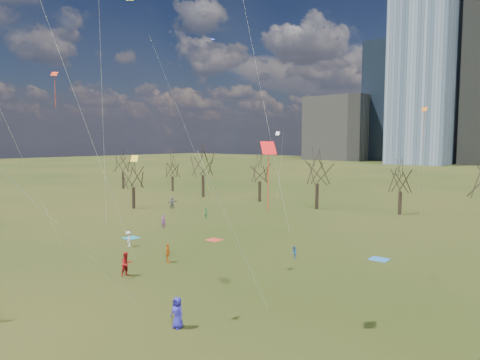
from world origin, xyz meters
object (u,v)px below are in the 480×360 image
Objects in this scene: blanket_teal at (131,238)px; blanket_crimson at (214,240)px; person_4 at (168,253)px; person_2 at (126,264)px; blanket_navy at (379,259)px; person_0 at (177,313)px.

blanket_teal is 9.35m from blanket_crimson.
blanket_teal is at bearing 26.49° from person_4.
person_4 is at bearing 5.99° from person_2.
blanket_crimson is at bearing -26.92° from person_4.
person_2 is at bearing 140.84° from person_4.
person_4 is (2.62, -8.94, 0.82)m from blanket_crimson.
blanket_navy is at bearing 19.85° from blanket_teal.
person_0 is at bearing -53.03° from blanket_crimson.
blanket_teal is at bearing 149.17° from person_0.
person_4 is (-0.33, 4.64, -0.14)m from person_2.
blanket_crimson is 0.82× the size of person_2.
person_0 is at bearing -99.64° from blanket_navy.
blanket_crimson is at bearing 32.94° from blanket_teal.
person_2 is (-13.89, -17.41, 0.96)m from blanket_navy.
blanket_crimson is at bearing -167.20° from blanket_navy.
person_4 is at bearing -20.22° from blanket_teal.
blanket_teal is at bearing 53.70° from person_2.
blanket_teal is at bearing -160.15° from blanket_navy.
blanket_navy is at bearing 80.17° from person_0.
blanket_navy is 0.82× the size of person_2.
person_2 is at bearing -38.17° from blanket_teal.
person_2 reaches higher than blanket_crimson.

